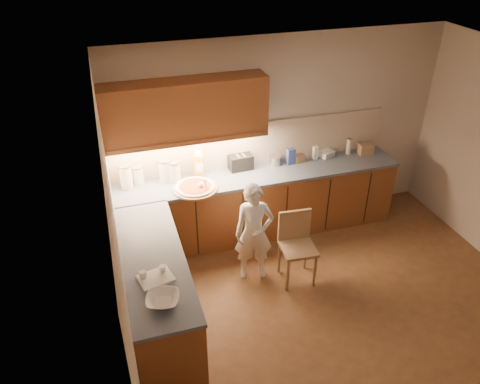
{
  "coord_description": "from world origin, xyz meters",
  "views": [
    {
      "loc": [
        -2.19,
        -3.29,
        3.86
      ],
      "look_at": [
        -0.8,
        1.2,
        1.0
      ],
      "focal_mm": 35.0,
      "sensor_mm": 36.0,
      "label": 1
    }
  ],
  "objects_px": {
    "wooden_chair": "(296,242)",
    "toaster": "(241,162)",
    "oil_jug": "(199,165)",
    "child": "(254,233)",
    "pizza_on_board": "(195,188)"
  },
  "relations": [
    {
      "from": "wooden_chair",
      "to": "toaster",
      "type": "height_order",
      "value": "toaster"
    },
    {
      "from": "oil_jug",
      "to": "child",
      "type": "bearing_deg",
      "value": -67.65
    },
    {
      "from": "child",
      "to": "oil_jug",
      "type": "height_order",
      "value": "oil_jug"
    },
    {
      "from": "wooden_chair",
      "to": "oil_jug",
      "type": "xyz_separation_m",
      "value": [
        -0.89,
        1.16,
        0.57
      ]
    },
    {
      "from": "pizza_on_board",
      "to": "wooden_chair",
      "type": "xyz_separation_m",
      "value": [
        1.01,
        -0.84,
        -0.44
      ]
    },
    {
      "from": "pizza_on_board",
      "to": "child",
      "type": "relative_size",
      "value": 0.44
    },
    {
      "from": "oil_jug",
      "to": "wooden_chair",
      "type": "bearing_deg",
      "value": -52.61
    },
    {
      "from": "pizza_on_board",
      "to": "wooden_chair",
      "type": "bearing_deg",
      "value": -39.95
    },
    {
      "from": "wooden_chair",
      "to": "oil_jug",
      "type": "distance_m",
      "value": 1.57
    },
    {
      "from": "wooden_chair",
      "to": "toaster",
      "type": "relative_size",
      "value": 2.76
    },
    {
      "from": "child",
      "to": "pizza_on_board",
      "type": "bearing_deg",
      "value": 138.58
    },
    {
      "from": "wooden_chair",
      "to": "toaster",
      "type": "bearing_deg",
      "value": 109.9
    },
    {
      "from": "child",
      "to": "oil_jug",
      "type": "relative_size",
      "value": 3.6
    },
    {
      "from": "child",
      "to": "toaster",
      "type": "distance_m",
      "value": 1.1
    },
    {
      "from": "oil_jug",
      "to": "toaster",
      "type": "height_order",
      "value": "oil_jug"
    }
  ]
}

